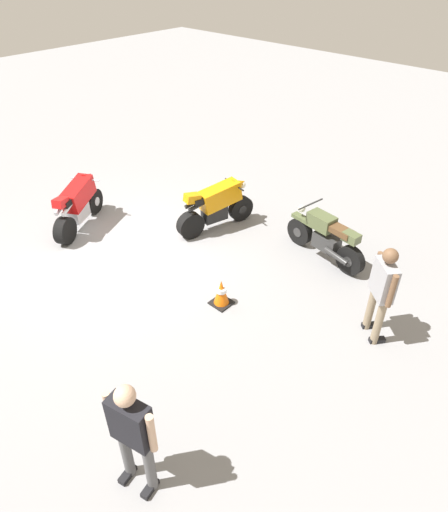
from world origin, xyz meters
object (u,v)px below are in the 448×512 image
Objects in this scene: motorcycle_red_sportbike at (78,203)px; person_in_gray_shirt at (382,288)px; motorcycle_olive_vintage at (325,238)px; motorcycle_orange_sportbike at (217,205)px; traffic_cone at (221,293)px; person_in_black_shirt at (132,431)px.

motorcycle_red_sportbike is 6.71m from person_in_gray_shirt.
motorcycle_orange_sportbike is at bearing 23.94° from motorcycle_olive_vintage.
traffic_cone is (2.37, 1.14, -0.76)m from person_in_gray_shirt.
motorcycle_red_sportbike is at bearing 38.48° from motorcycle_olive_vintage.
motorcycle_red_sportbike reaches higher than motorcycle_olive_vintage.
person_in_gray_shirt reaches higher than traffic_cone.
motorcycle_olive_vintage is 2.57m from traffic_cone.
motorcycle_orange_sportbike reaches higher than traffic_cone.
traffic_cone is (0.56, 2.49, -0.23)m from motorcycle_olive_vintage.
motorcycle_olive_vintage is 1.11× the size of person_in_gray_shirt.
traffic_cone is at bearing -120.75° from motorcycle_orange_sportbike.
motorcycle_red_sportbike is at bearing 3.39° from traffic_cone.
motorcycle_orange_sportbike is 3.11m from motorcycle_red_sportbike.
person_in_black_shirt is (-5.69, 2.79, 0.43)m from motorcycle_red_sportbike.
motorcycle_orange_sportbike is at bearing -158.63° from person_in_black_shirt.
traffic_cone is at bearing -116.18° from motorcycle_red_sportbike.
person_in_black_shirt is at bearing -145.73° from motorcycle_red_sportbike.
person_in_black_shirt reaches higher than motorcycle_olive_vintage.
person_in_gray_shirt is (-0.87, -4.18, -0.01)m from person_in_black_shirt.
motorcycle_red_sportbike is 4.20m from traffic_cone.
motorcycle_olive_vintage is at bearing -60.81° from motorcycle_orange_sportbike.
motorcycle_red_sportbike is 1.02× the size of person_in_gray_shirt.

